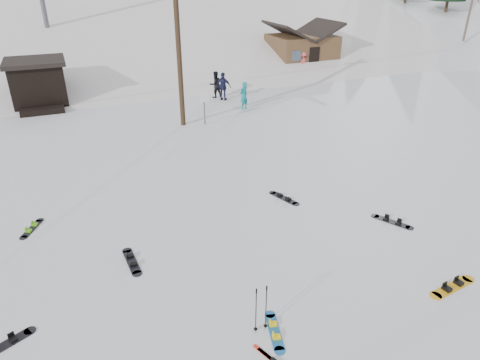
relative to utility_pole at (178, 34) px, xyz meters
name	(u,v)px	position (x,y,z in m)	size (l,w,h in m)	color
ground	(259,302)	(-2.00, -14.00, -4.68)	(200.00, 200.00, 0.00)	white
ski_slope	(97,119)	(-2.00, 41.00, -16.68)	(60.00, 75.00, 45.00)	white
ridge_right	(339,94)	(36.00, 36.00, -15.68)	(34.00, 85.00, 36.00)	white
treeline_right	(369,30)	(34.00, 28.00, -4.68)	(20.00, 60.00, 10.00)	black
treeline_crest	(70,12)	(-2.00, 72.00, -4.68)	(50.00, 6.00, 10.00)	black
utility_pole	(178,34)	(0.00, 0.00, 0.00)	(2.00, 0.26, 9.00)	#3A2819
trail_sign	(204,101)	(1.10, -0.42, -3.41)	(0.50, 0.09, 1.85)	#595B60
lift_hut	(38,83)	(-7.00, 6.94, -3.32)	(3.40, 4.10, 2.75)	black
cabin	(301,51)	(13.00, 10.00, -3.20)	(5.39, 4.40, 3.77)	brown
hero_snowboard	(275,331)	(-2.09, -15.06, -4.66)	(0.54, 1.32, 0.10)	blue
ski_poles	(261,308)	(-2.36, -14.86, -4.04)	(0.35, 0.09, 1.25)	black
board_scatter_a	(4,345)	(-7.89, -13.09, -4.65)	(1.33, 0.79, 0.10)	black
board_scatter_b	(132,261)	(-4.70, -11.10, -4.65)	(0.36, 1.48, 0.10)	black
board_scatter_c	(32,228)	(-7.40, -8.09, -4.66)	(0.72, 1.18, 0.09)	black
board_scatter_d	(392,221)	(3.70, -12.28, -4.65)	(0.83, 1.31, 0.10)	black
board_scatter_e	(452,287)	(2.97, -15.50, -4.65)	(1.64, 0.48, 0.12)	yellow
board_scatter_f	(284,198)	(1.14, -9.44, -4.66)	(0.65, 1.36, 0.10)	black
skier_teal	(244,96)	(4.15, 1.38, -3.87)	(0.59, 0.39, 1.63)	#0D858A
skier_dark	(215,84)	(3.45, 4.45, -3.84)	(0.82, 0.64, 1.68)	black
skier_pink	(303,63)	(12.08, 8.10, -3.81)	(1.12, 0.65, 1.74)	#E14F56
skier_navy	(223,86)	(3.69, 3.61, -3.80)	(1.03, 0.43, 1.76)	#181B3C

